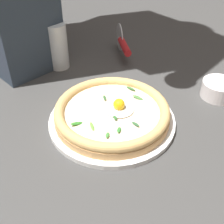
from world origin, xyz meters
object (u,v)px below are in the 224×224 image
at_px(pizza_cutter, 123,43).
at_px(drinking_glass, 58,49).
at_px(side_bowl, 218,89).
at_px(pizza, 112,112).

relative_size(pizza_cutter, drinking_glass, 1.09).
height_order(pizza_cutter, drinking_glass, drinking_glass).
xyz_separation_m(side_bowl, drinking_glass, (0.40, 0.25, 0.04)).
bearing_deg(pizza_cutter, side_bowl, -171.36).
bearing_deg(drinking_glass, side_bowl, -148.25).
relative_size(side_bowl, pizza_cutter, 0.60).
height_order(pizza, pizza_cutter, pizza_cutter).
height_order(pizza, drinking_glass, drinking_glass).
height_order(side_bowl, pizza_cutter, pizza_cutter).
distance_m(pizza, drinking_glass, 0.32).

